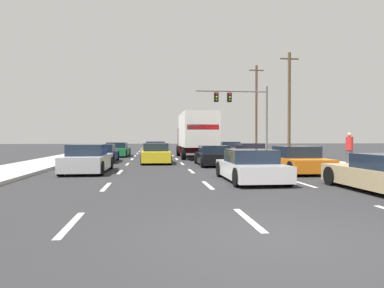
{
  "coord_description": "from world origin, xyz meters",
  "views": [
    {
      "loc": [
        -1.9,
        -5.31,
        1.61
      ],
      "look_at": [
        0.3,
        13.54,
        1.29
      ],
      "focal_mm": 32.38,
      "sensor_mm": 36.0,
      "label": 1
    }
  ],
  "objects_px": {
    "car_blue": "(155,150)",
    "car_yellow": "(156,154)",
    "car_orange": "(296,160)",
    "utility_pole_mid": "(289,102)",
    "box_truck": "(196,133)",
    "car_white": "(250,167)",
    "car_black": "(214,156)",
    "utility_pole_far": "(256,107)",
    "car_red": "(249,153)",
    "traffic_signal_mast": "(238,103)",
    "pedestrian_near_corner": "(349,149)",
    "car_silver": "(88,160)",
    "car_gray": "(229,149)",
    "car_navy": "(102,154)",
    "car_green": "(118,150)"
  },
  "relations": [
    {
      "from": "utility_pole_mid",
      "to": "box_truck",
      "type": "bearing_deg",
      "value": -155.96
    },
    {
      "from": "car_blue",
      "to": "utility_pole_far",
      "type": "bearing_deg",
      "value": 39.77
    },
    {
      "from": "utility_pole_mid",
      "to": "car_silver",
      "type": "bearing_deg",
      "value": -136.66
    },
    {
      "from": "pedestrian_near_corner",
      "to": "car_silver",
      "type": "bearing_deg",
      "value": -176.2
    },
    {
      "from": "car_green",
      "to": "car_navy",
      "type": "xyz_separation_m",
      "value": [
        -0.39,
        -6.88,
        -0.03
      ]
    },
    {
      "from": "utility_pole_mid",
      "to": "traffic_signal_mast",
      "type": "bearing_deg",
      "value": 134.66
    },
    {
      "from": "box_truck",
      "to": "car_black",
      "type": "xyz_separation_m",
      "value": [
        0.12,
        -7.38,
        -1.5
      ]
    },
    {
      "from": "car_yellow",
      "to": "car_white",
      "type": "distance_m",
      "value": 10.47
    },
    {
      "from": "car_white",
      "to": "utility_pole_mid",
      "type": "xyz_separation_m",
      "value": [
        9.38,
        19.19,
        4.48
      ]
    },
    {
      "from": "car_blue",
      "to": "traffic_signal_mast",
      "type": "relative_size",
      "value": 0.59
    },
    {
      "from": "car_black",
      "to": "car_orange",
      "type": "relative_size",
      "value": 0.93
    },
    {
      "from": "car_orange",
      "to": "utility_pole_mid",
      "type": "height_order",
      "value": "utility_pole_mid"
    },
    {
      "from": "car_black",
      "to": "car_red",
      "type": "distance_m",
      "value": 4.81
    },
    {
      "from": "car_black",
      "to": "car_red",
      "type": "height_order",
      "value": "car_red"
    },
    {
      "from": "utility_pole_far",
      "to": "car_orange",
      "type": "bearing_deg",
      "value": -103.06
    },
    {
      "from": "car_silver",
      "to": "pedestrian_near_corner",
      "type": "xyz_separation_m",
      "value": [
        13.58,
        0.9,
        0.43
      ]
    },
    {
      "from": "car_white",
      "to": "utility_pole_mid",
      "type": "bearing_deg",
      "value": 63.94
    },
    {
      "from": "car_navy",
      "to": "box_truck",
      "type": "relative_size",
      "value": 0.54
    },
    {
      "from": "car_blue",
      "to": "utility_pole_far",
      "type": "distance_m",
      "value": 16.66
    },
    {
      "from": "car_green",
      "to": "car_silver",
      "type": "bearing_deg",
      "value": -90.04
    },
    {
      "from": "car_navy",
      "to": "car_yellow",
      "type": "height_order",
      "value": "car_yellow"
    },
    {
      "from": "car_silver",
      "to": "car_navy",
      "type": "bearing_deg",
      "value": 93.03
    },
    {
      "from": "car_orange",
      "to": "car_red",
      "type": "bearing_deg",
      "value": 89.56
    },
    {
      "from": "car_orange",
      "to": "traffic_signal_mast",
      "type": "height_order",
      "value": "traffic_signal_mast"
    },
    {
      "from": "car_black",
      "to": "car_blue",
      "type": "bearing_deg",
      "value": 107.86
    },
    {
      "from": "car_blue",
      "to": "traffic_signal_mast",
      "type": "xyz_separation_m",
      "value": [
        8.78,
        5.28,
        4.68
      ]
    },
    {
      "from": "box_truck",
      "to": "car_orange",
      "type": "distance_m",
      "value": 12.41
    },
    {
      "from": "box_truck",
      "to": "car_orange",
      "type": "xyz_separation_m",
      "value": [
        3.23,
        -11.89,
        -1.49
      ]
    },
    {
      "from": "car_gray",
      "to": "utility_pole_far",
      "type": "relative_size",
      "value": 0.4
    },
    {
      "from": "car_blue",
      "to": "car_yellow",
      "type": "distance_m",
      "value": 8.03
    },
    {
      "from": "car_white",
      "to": "car_red",
      "type": "distance_m",
      "value": 11.62
    },
    {
      "from": "car_orange",
      "to": "car_silver",
      "type": "bearing_deg",
      "value": 174.07
    },
    {
      "from": "utility_pole_far",
      "to": "box_truck",
      "type": "bearing_deg",
      "value": -124.45
    },
    {
      "from": "car_green",
      "to": "car_gray",
      "type": "distance_m",
      "value": 10.02
    },
    {
      "from": "car_yellow",
      "to": "box_truck",
      "type": "xyz_separation_m",
      "value": [
        3.27,
        5.05,
        1.44
      ]
    },
    {
      "from": "car_gray",
      "to": "utility_pole_mid",
      "type": "height_order",
      "value": "utility_pole_mid"
    },
    {
      "from": "car_green",
      "to": "box_truck",
      "type": "distance_m",
      "value": 7.39
    },
    {
      "from": "utility_pole_far",
      "to": "car_green",
      "type": "bearing_deg",
      "value": -147.26
    },
    {
      "from": "car_black",
      "to": "utility_pole_far",
      "type": "height_order",
      "value": "utility_pole_far"
    },
    {
      "from": "car_green",
      "to": "utility_pole_far",
      "type": "xyz_separation_m",
      "value": [
        15.55,
        10.0,
        4.77
      ]
    },
    {
      "from": "traffic_signal_mast",
      "to": "pedestrian_near_corner",
      "type": "height_order",
      "value": "traffic_signal_mast"
    },
    {
      "from": "car_yellow",
      "to": "car_black",
      "type": "bearing_deg",
      "value": -34.56
    },
    {
      "from": "car_silver",
      "to": "utility_pole_mid",
      "type": "height_order",
      "value": "utility_pole_mid"
    },
    {
      "from": "car_navy",
      "to": "car_orange",
      "type": "xyz_separation_m",
      "value": [
        10.12,
        -8.21,
        0.01
      ]
    },
    {
      "from": "car_orange",
      "to": "car_white",
      "type": "bearing_deg",
      "value": -135.4
    },
    {
      "from": "car_green",
      "to": "car_navy",
      "type": "height_order",
      "value": "car_green"
    },
    {
      "from": "car_navy",
      "to": "utility_pole_mid",
      "type": "bearing_deg",
      "value": 25.8
    },
    {
      "from": "car_green",
      "to": "car_orange",
      "type": "distance_m",
      "value": 17.96
    },
    {
      "from": "car_silver",
      "to": "car_black",
      "type": "distance_m",
      "value": 7.49
    },
    {
      "from": "car_green",
      "to": "car_blue",
      "type": "xyz_separation_m",
      "value": [
        3.28,
        -0.22,
        0.02
      ]
    }
  ]
}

